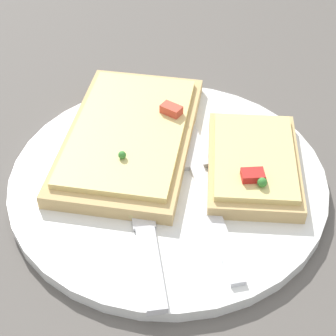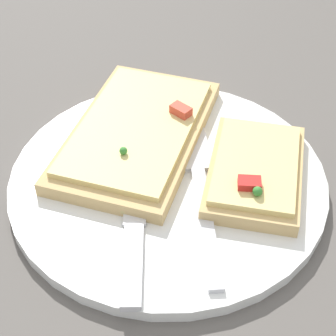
# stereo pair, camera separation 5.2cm
# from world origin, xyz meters

# --- Properties ---
(ground_plane) EXTENTS (4.00, 4.00, 0.00)m
(ground_plane) POSITION_xyz_m (0.00, 0.00, 0.00)
(ground_plane) COLOR #56514C
(plate) EXTENTS (0.30, 0.30, 0.01)m
(plate) POSITION_xyz_m (0.00, 0.00, 0.01)
(plate) COLOR white
(plate) RESTS_ON ground
(fork) EXTENTS (0.22, 0.03, 0.01)m
(fork) POSITION_xyz_m (0.01, 0.03, 0.01)
(fork) COLOR silver
(fork) RESTS_ON plate
(knife) EXTENTS (0.22, 0.04, 0.01)m
(knife) POSITION_xyz_m (0.05, -0.03, 0.01)
(knife) COLOR silver
(knife) RESTS_ON plate
(pizza_slice_main) EXTENTS (0.23, 0.19, 0.03)m
(pizza_slice_main) POSITION_xyz_m (-0.06, -0.02, 0.02)
(pizza_slice_main) COLOR tan
(pizza_slice_main) RESTS_ON plate
(pizza_slice_corner) EXTENTS (0.15, 0.12, 0.03)m
(pizza_slice_corner) POSITION_xyz_m (0.01, 0.08, 0.02)
(pizza_slice_corner) COLOR tan
(pizza_slice_corner) RESTS_ON plate
(crumb_scatter) EXTENTS (0.05, 0.05, 0.01)m
(crumb_scatter) POSITION_xyz_m (0.03, -0.03, 0.02)
(crumb_scatter) COLOR tan
(crumb_scatter) RESTS_ON plate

